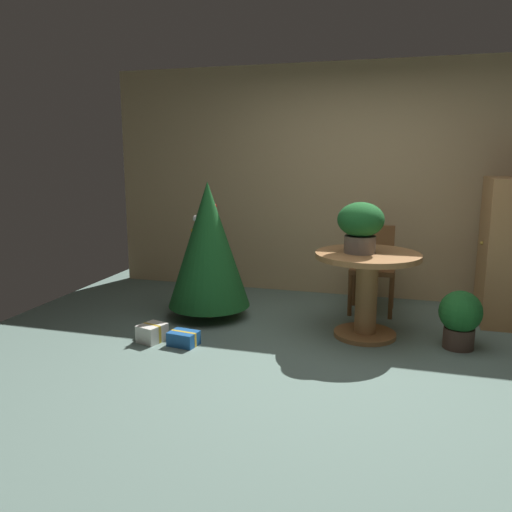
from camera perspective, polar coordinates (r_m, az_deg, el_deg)
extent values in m
plane|color=slate|center=(4.12, 8.75, -12.06)|extent=(6.60, 6.60, 0.00)
cube|color=tan|center=(5.99, 11.96, 7.91)|extent=(6.00, 0.10, 2.60)
cylinder|color=#9E6B3D|center=(4.83, 11.82, -8.36)|extent=(0.55, 0.55, 0.04)
cylinder|color=#9E6B3D|center=(4.73, 12.00, -4.26)|extent=(0.19, 0.19, 0.68)
cylinder|color=#9E6B3D|center=(4.65, 12.18, 0.05)|extent=(0.92, 0.92, 0.05)
cylinder|color=#665B51|center=(4.62, 11.32, 1.27)|extent=(0.27, 0.27, 0.15)
ellipsoid|color=#195623|center=(4.59, 11.42, 3.93)|extent=(0.40, 0.40, 0.30)
sphere|color=red|center=(4.49, 10.44, 3.63)|extent=(0.09, 0.09, 0.09)
sphere|color=red|center=(4.62, 10.52, 4.88)|extent=(0.07, 0.07, 0.07)
cylinder|color=brown|center=(5.32, 14.56, -4.51)|extent=(0.04, 0.04, 0.42)
cylinder|color=brown|center=(5.34, 10.27, -4.25)|extent=(0.04, 0.04, 0.42)
cylinder|color=brown|center=(5.68, 14.69, -3.50)|extent=(0.04, 0.04, 0.42)
cylinder|color=brown|center=(5.71, 10.67, -3.27)|extent=(0.04, 0.04, 0.42)
cube|color=brown|center=(5.45, 12.65, -1.46)|extent=(0.44, 0.42, 0.05)
cube|color=brown|center=(5.59, 12.88, 1.24)|extent=(0.40, 0.05, 0.41)
cylinder|color=brown|center=(5.28, -5.12, -5.99)|extent=(0.10, 0.10, 0.12)
cone|color=#195623|center=(5.13, -5.25, 1.27)|extent=(0.81, 0.81, 1.23)
sphere|color=red|center=(5.13, -4.68, 5.45)|extent=(0.06, 0.06, 0.06)
sphere|color=silver|center=(5.38, -6.28, -0.59)|extent=(0.05, 0.05, 0.05)
sphere|color=gold|center=(5.11, -6.93, 2.78)|extent=(0.05, 0.05, 0.05)
sphere|color=silver|center=(5.10, -6.62, 4.12)|extent=(0.06, 0.06, 0.06)
sphere|color=red|center=(5.31, -6.15, 0.97)|extent=(0.07, 0.07, 0.07)
cube|color=silver|center=(4.68, -11.32, -8.27)|extent=(0.24, 0.27, 0.15)
cube|color=gold|center=(4.68, -11.32, -8.27)|extent=(0.19, 0.08, 0.15)
cube|color=#1E569E|center=(4.55, -7.95, -8.94)|extent=(0.26, 0.21, 0.12)
cube|color=gold|center=(4.55, -7.95, -8.94)|extent=(0.24, 0.06, 0.12)
cube|color=#B27F4C|center=(5.53, 26.19, 0.45)|extent=(0.51, 0.70, 1.40)
sphere|color=#B29338|center=(5.48, 23.51, 1.32)|extent=(0.04, 0.04, 0.04)
cylinder|color=#4C382D|center=(4.76, 21.32, -8.35)|extent=(0.25, 0.25, 0.18)
sphere|color=#1E6628|center=(4.69, 21.52, -5.70)|extent=(0.35, 0.35, 0.35)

